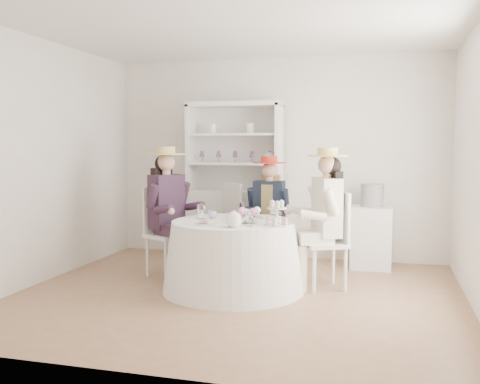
# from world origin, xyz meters

# --- Properties ---
(ground) EXTENTS (4.50, 4.50, 0.00)m
(ground) POSITION_xyz_m (0.00, 0.00, 0.00)
(ground) COLOR #886144
(ground) RESTS_ON ground
(ceiling) EXTENTS (4.50, 4.50, 0.00)m
(ceiling) POSITION_xyz_m (0.00, 0.00, 2.70)
(ceiling) COLOR white
(ceiling) RESTS_ON wall_back
(wall_back) EXTENTS (4.50, 0.00, 4.50)m
(wall_back) POSITION_xyz_m (0.00, 2.00, 1.35)
(wall_back) COLOR silver
(wall_back) RESTS_ON ground
(wall_front) EXTENTS (4.50, 0.00, 4.50)m
(wall_front) POSITION_xyz_m (0.00, -2.00, 1.35)
(wall_front) COLOR silver
(wall_front) RESTS_ON ground
(wall_left) EXTENTS (0.00, 4.50, 4.50)m
(wall_left) POSITION_xyz_m (-2.25, 0.00, 1.35)
(wall_left) COLOR silver
(wall_left) RESTS_ON ground
(tea_table) EXTENTS (1.48, 1.48, 0.74)m
(tea_table) POSITION_xyz_m (-0.09, 0.17, 0.37)
(tea_table) COLOR white
(tea_table) RESTS_ON ground
(hutch) EXTENTS (1.34, 0.72, 2.09)m
(hutch) POSITION_xyz_m (-0.49, 1.68, 0.74)
(hutch) COLOR silver
(hutch) RESTS_ON ground
(side_table) EXTENTS (0.50, 0.50, 0.77)m
(side_table) POSITION_xyz_m (1.28, 1.64, 0.38)
(side_table) COLOR silver
(side_table) RESTS_ON ground
(hatbox) EXTENTS (0.33, 0.33, 0.28)m
(hatbox) POSITION_xyz_m (1.28, 1.64, 0.91)
(hatbox) COLOR black
(hatbox) RESTS_ON side_table
(guest_left) EXTENTS (0.64, 0.59, 1.51)m
(guest_left) POSITION_xyz_m (-0.98, 0.54, 0.85)
(guest_left) COLOR silver
(guest_left) RESTS_ON ground
(guest_mid) EXTENTS (0.51, 0.53, 1.40)m
(guest_mid) POSITION_xyz_m (0.08, 1.12, 0.79)
(guest_mid) COLOR silver
(guest_mid) RESTS_ON ground
(guest_right) EXTENTS (0.64, 0.58, 1.50)m
(guest_right) POSITION_xyz_m (0.82, 0.49, 0.85)
(guest_right) COLOR silver
(guest_right) RESTS_ON ground
(spare_chair) EXTENTS (0.61, 0.61, 1.05)m
(spare_chair) POSITION_xyz_m (-0.33, 1.36, 0.56)
(spare_chair) COLOR silver
(spare_chair) RESTS_ON ground
(teacup_a) EXTENTS (0.11, 0.11, 0.08)m
(teacup_a) POSITION_xyz_m (-0.35, 0.26, 0.78)
(teacup_a) COLOR white
(teacup_a) RESTS_ON tea_table
(teacup_b) EXTENTS (0.10, 0.10, 0.07)m
(teacup_b) POSITION_xyz_m (-0.02, 0.45, 0.77)
(teacup_b) COLOR white
(teacup_b) RESTS_ON tea_table
(teacup_c) EXTENTS (0.11, 0.11, 0.07)m
(teacup_c) POSITION_xyz_m (0.11, 0.34, 0.77)
(teacup_c) COLOR white
(teacup_c) RESTS_ON tea_table
(flower_bowl) EXTENTS (0.29, 0.29, 0.06)m
(flower_bowl) POSITION_xyz_m (0.11, 0.07, 0.77)
(flower_bowl) COLOR white
(flower_bowl) RESTS_ON tea_table
(flower_arrangement) EXTENTS (0.20, 0.21, 0.08)m
(flower_arrangement) POSITION_xyz_m (0.09, 0.08, 0.84)
(flower_arrangement) COLOR pink
(flower_arrangement) RESTS_ON tea_table
(table_teapot) EXTENTS (0.23, 0.16, 0.17)m
(table_teapot) POSITION_xyz_m (0.03, -0.25, 0.81)
(table_teapot) COLOR white
(table_teapot) RESTS_ON tea_table
(sandwich_plate) EXTENTS (0.23, 0.23, 0.05)m
(sandwich_plate) POSITION_xyz_m (-0.28, -0.13, 0.75)
(sandwich_plate) COLOR white
(sandwich_plate) RESTS_ON tea_table
(cupcake_stand) EXTENTS (0.26, 0.26, 0.24)m
(cupcake_stand) POSITION_xyz_m (0.41, -0.02, 0.83)
(cupcake_stand) COLOR white
(cupcake_stand) RESTS_ON tea_table
(stemware_set) EXTENTS (0.88, 0.85, 0.15)m
(stemware_set) POSITION_xyz_m (-0.09, 0.17, 0.81)
(stemware_set) COLOR white
(stemware_set) RESTS_ON tea_table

